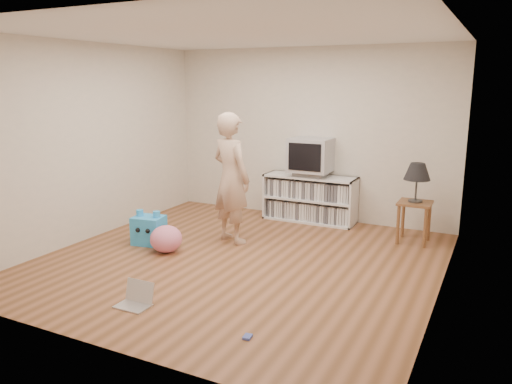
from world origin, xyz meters
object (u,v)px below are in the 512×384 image
object	(u,v)px
table_lamp	(417,172)
plush_blue	(149,230)
dvd_deck	(310,174)
plush_pink	(166,239)
crt_tv	(311,155)
media_unit	(310,198)
side_table	(414,212)
laptop	(136,299)
person	(231,178)

from	to	relation	value
table_lamp	plush_blue	size ratio (longest dim) A/B	1.15
dvd_deck	plush_pink	size ratio (longest dim) A/B	1.13
crt_tv	dvd_deck	bearing A→B (deg)	90.00
media_unit	dvd_deck	bearing A→B (deg)	-90.00
media_unit	table_lamp	bearing A→B (deg)	-13.56
crt_tv	table_lamp	distance (m)	1.64
media_unit	side_table	xyz separation A→B (m)	(1.60, -0.39, 0.07)
side_table	media_unit	bearing A→B (deg)	166.44
side_table	crt_tv	bearing A→B (deg)	167.09
crt_tv	plush_pink	bearing A→B (deg)	-116.88
dvd_deck	plush_blue	size ratio (longest dim) A/B	1.00
crt_tv	table_lamp	bearing A→B (deg)	-12.91
plush_blue	plush_pink	xyz separation A→B (m)	(0.40, -0.17, -0.02)
media_unit	laptop	size ratio (longest dim) A/B	4.38
dvd_deck	crt_tv	bearing A→B (deg)	-90.00
table_lamp	laptop	bearing A→B (deg)	-122.79
media_unit	laptop	distance (m)	3.58
media_unit	person	xyz separation A→B (m)	(-0.57, -1.43, 0.51)
plush_blue	plush_pink	distance (m)	0.43
laptop	plush_pink	xyz separation A→B (m)	(-0.66, 1.37, 0.11)
laptop	plush_blue	world-z (taller)	plush_blue
dvd_deck	table_lamp	size ratio (longest dim) A/B	0.87
person	plush_blue	world-z (taller)	person
plush_pink	laptop	bearing A→B (deg)	-64.22
plush_blue	side_table	bearing A→B (deg)	18.09
crt_tv	laptop	size ratio (longest dim) A/B	1.88
crt_tv	laptop	xyz separation A→B (m)	(-0.43, -3.52, -0.96)
side_table	dvd_deck	bearing A→B (deg)	166.97
dvd_deck	table_lamp	bearing A→B (deg)	-13.03
media_unit	laptop	xyz separation A→B (m)	(-0.43, -3.54, -0.29)
person	laptop	xyz separation A→B (m)	(0.14, -2.11, -0.80)
dvd_deck	table_lamp	xyz separation A→B (m)	(1.60, -0.37, 0.21)
media_unit	dvd_deck	distance (m)	0.39
side_table	plush_pink	distance (m)	3.24
crt_tv	side_table	bearing A→B (deg)	-12.91
media_unit	laptop	world-z (taller)	media_unit
laptop	plush_pink	distance (m)	1.52
plush_pink	table_lamp	bearing A→B (deg)	33.61
dvd_deck	person	world-z (taller)	person
crt_tv	laptop	world-z (taller)	crt_tv
table_lamp	dvd_deck	bearing A→B (deg)	166.97
media_unit	plush_blue	size ratio (longest dim) A/B	3.12
crt_tv	person	size ratio (longest dim) A/B	0.35
media_unit	crt_tv	bearing A→B (deg)	-90.00
media_unit	plush_blue	world-z (taller)	media_unit
table_lamp	plush_pink	bearing A→B (deg)	-146.39
side_table	plush_pink	world-z (taller)	side_table
side_table	plush_blue	bearing A→B (deg)	-152.29
plush_blue	plush_pink	world-z (taller)	plush_blue
table_lamp	plush_pink	xyz separation A→B (m)	(-2.69, -1.79, -0.77)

